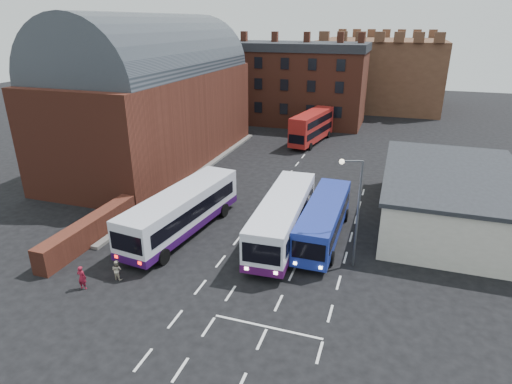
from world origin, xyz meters
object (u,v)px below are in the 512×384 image
(bus_blue, at_px, (324,218))
(bus_white_outbound, at_px, (182,209))
(bus_white_inbound, at_px, (283,216))
(pedestrian_red, at_px, (82,277))
(pedestrian_beige, at_px, (117,270))
(street_lamp, at_px, (355,204))
(bus_red_double, at_px, (312,127))

(bus_blue, bearing_deg, bus_white_outbound, 13.19)
(bus_white_inbound, height_order, pedestrian_red, bus_white_inbound)
(bus_white_inbound, distance_m, pedestrian_beige, 12.05)
(street_lamp, bearing_deg, pedestrian_beige, -155.21)
(bus_red_double, height_order, pedestrian_beige, bus_red_double)
(bus_blue, bearing_deg, bus_red_double, -76.33)
(bus_blue, relative_size, pedestrian_beige, 7.96)
(bus_red_double, height_order, street_lamp, street_lamp)
(bus_blue, relative_size, bus_red_double, 1.01)
(pedestrian_beige, bearing_deg, pedestrian_red, 53.91)
(bus_white_inbound, xyz_separation_m, bus_blue, (2.86, 0.98, -0.23))
(bus_white_outbound, bearing_deg, bus_blue, 19.50)
(bus_white_outbound, xyz_separation_m, bus_red_double, (4.04, 28.89, 0.19))
(bus_white_outbound, relative_size, bus_blue, 1.18)
(bus_white_outbound, relative_size, pedestrian_red, 8.04)
(bus_red_double, xyz_separation_m, pedestrian_beige, (-4.99, -35.94, -1.51))
(pedestrian_beige, bearing_deg, bus_red_double, -92.09)
(bus_white_outbound, height_order, street_lamp, street_lamp)
(bus_white_inbound, relative_size, pedestrian_red, 7.77)
(pedestrian_red, distance_m, pedestrian_beige, 2.08)
(bus_red_double, distance_m, street_lamp, 30.96)
(bus_white_inbound, distance_m, pedestrian_red, 14.10)
(street_lamp, bearing_deg, pedestrian_red, -152.44)
(pedestrian_red, bearing_deg, bus_red_double, -103.53)
(bus_blue, height_order, street_lamp, street_lamp)
(bus_red_double, xyz_separation_m, street_lamp, (8.70, -29.62, 2.31))
(bus_white_inbound, xyz_separation_m, bus_red_double, (-3.48, 27.47, 0.24))
(bus_blue, relative_size, pedestrian_red, 6.79)
(bus_white_outbound, relative_size, bus_red_double, 1.20)
(bus_white_outbound, height_order, pedestrian_red, bus_white_outbound)
(bus_white_inbound, relative_size, bus_red_double, 1.16)
(street_lamp, relative_size, pedestrian_red, 4.74)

